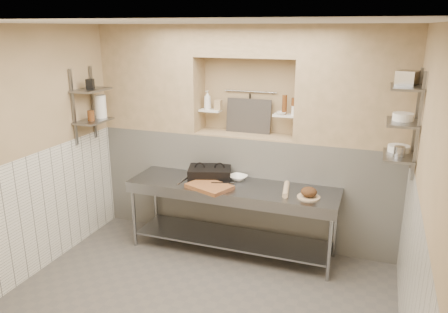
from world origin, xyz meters
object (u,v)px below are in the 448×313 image
at_px(cutting_board, 209,187).
at_px(bread_loaf, 309,192).
at_px(rolling_pin, 286,189).
at_px(bottle_soap, 207,100).
at_px(panini_press, 210,173).
at_px(prep_table, 232,205).
at_px(jug_left, 101,106).
at_px(mixing_bowl, 238,178).
at_px(bowl_alcove, 281,113).

height_order(cutting_board, bread_loaf, bread_loaf).
xyz_separation_m(rolling_pin, bottle_soap, (-1.21, 0.56, 0.90)).
relative_size(panini_press, cutting_board, 1.23).
height_order(prep_table, jug_left, jug_left).
distance_m(panini_press, bread_loaf, 1.32).
relative_size(cutting_board, mixing_bowl, 2.24).
xyz_separation_m(panini_press, bottle_soap, (-0.19, 0.41, 0.86)).
bearing_deg(prep_table, rolling_pin, 0.54).
xyz_separation_m(prep_table, panini_press, (-0.35, 0.15, 0.33)).
height_order(panini_press, bottle_soap, bottle_soap).
height_order(mixing_bowl, bottle_soap, bottle_soap).
relative_size(prep_table, cutting_board, 5.11).
xyz_separation_m(prep_table, bowl_alcove, (0.46, 0.54, 1.09)).
distance_m(rolling_pin, bread_loaf, 0.29).
bearing_deg(panini_press, prep_table, -41.27).
bearing_deg(bowl_alcove, mixing_bowl, -145.66).
relative_size(panini_press, rolling_pin, 1.43).
distance_m(cutting_board, jug_left, 1.83).
relative_size(mixing_bowl, rolling_pin, 0.52).
bearing_deg(bread_loaf, panini_press, 169.78).
relative_size(rolling_pin, bread_loaf, 2.37).
xyz_separation_m(mixing_bowl, bottle_soap, (-0.54, 0.34, 0.91)).
distance_m(prep_table, bottle_soap, 1.42).
xyz_separation_m(cutting_board, bottle_soap, (-0.31, 0.75, 0.91)).
distance_m(prep_table, jug_left, 2.15).
xyz_separation_m(prep_table, mixing_bowl, (0.01, 0.23, 0.29)).
distance_m(mixing_bowl, rolling_pin, 0.70).
xyz_separation_m(bread_loaf, bottle_soap, (-1.49, 0.64, 0.87)).
bearing_deg(bread_loaf, mixing_bowl, 162.11).
xyz_separation_m(prep_table, cutting_board, (-0.22, -0.18, 0.28)).
relative_size(mixing_bowl, jug_left, 0.77).
distance_m(prep_table, bowl_alcove, 1.30).
bearing_deg(mixing_bowl, prep_table, -91.39).
bearing_deg(jug_left, cutting_board, -7.78).
relative_size(bread_loaf, jug_left, 0.62).
bearing_deg(bread_loaf, bottle_soap, 156.65).
distance_m(cutting_board, bottle_soap, 1.22).
relative_size(cutting_board, bottle_soap, 2.05).
xyz_separation_m(bottle_soap, jug_left, (-1.30, -0.53, -0.08)).
xyz_separation_m(bowl_alcove, jug_left, (-2.30, -0.50, 0.03)).
relative_size(bottle_soap, bowl_alcove, 2.06).
height_order(bottle_soap, bowl_alcove, bottle_soap).
relative_size(cutting_board, jug_left, 1.71).
bearing_deg(prep_table, jug_left, 178.88).
relative_size(rolling_pin, jug_left, 1.47).
xyz_separation_m(cutting_board, bread_loaf, (1.17, 0.11, 0.05)).
relative_size(mixing_bowl, bowl_alcove, 1.89).
relative_size(mixing_bowl, bottle_soap, 0.92).
distance_m(panini_press, mixing_bowl, 0.37).
bearing_deg(mixing_bowl, cutting_board, -118.97).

